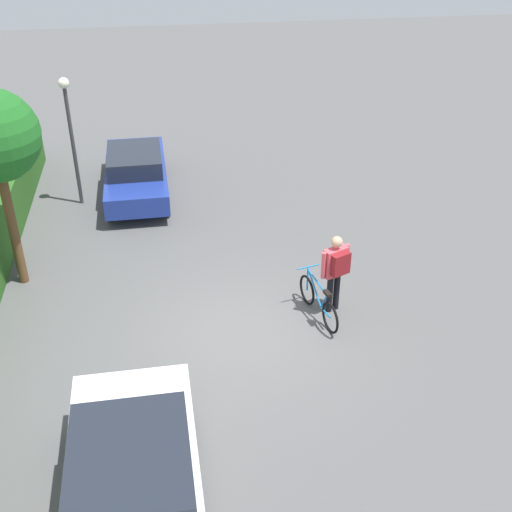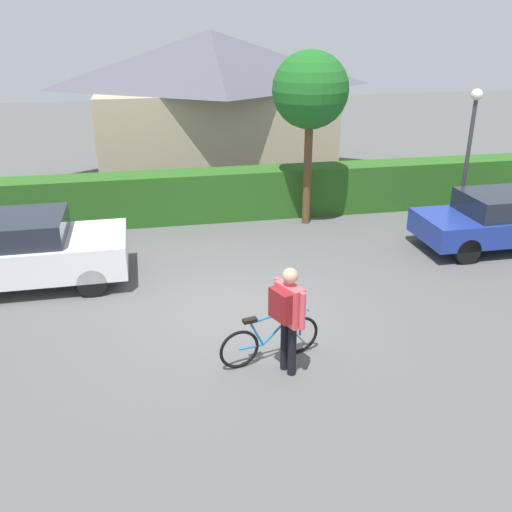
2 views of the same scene
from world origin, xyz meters
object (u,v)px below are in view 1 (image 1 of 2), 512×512
(person_rider, at_px, (336,267))
(street_lamp, at_px, (70,122))
(bicycle, at_px, (318,302))
(parked_car_near, at_px, (133,488))
(parked_car_far, at_px, (136,171))

(person_rider, bearing_deg, street_lamp, 42.82)
(person_rider, bearing_deg, bicycle, 114.38)
(parked_car_near, xyz_separation_m, street_lamp, (10.60, 1.54, 1.56))
(parked_car_near, relative_size, street_lamp, 1.25)
(bicycle, relative_size, person_rider, 0.96)
(street_lamp, bearing_deg, parked_car_near, -171.73)
(parked_car_far, relative_size, street_lamp, 1.26)
(parked_car_far, height_order, bicycle, parked_car_far)
(person_rider, distance_m, street_lamp, 8.30)
(parked_car_far, bearing_deg, person_rider, -147.58)
(parked_car_near, relative_size, person_rider, 2.49)
(person_rider, height_order, street_lamp, street_lamp)
(bicycle, bearing_deg, parked_car_far, 29.32)
(parked_car_near, xyz_separation_m, bicycle, (4.41, -3.66, -0.38))
(parked_car_near, xyz_separation_m, person_rider, (4.58, -4.04, 0.32))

